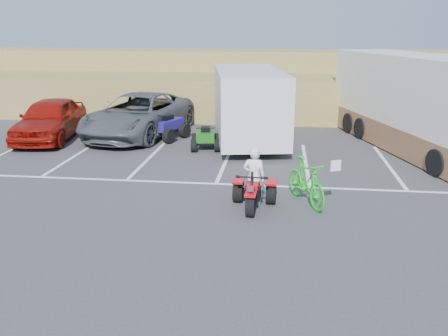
# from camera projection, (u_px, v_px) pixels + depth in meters

# --- Properties ---
(ground) EXTENTS (100.00, 100.00, 0.00)m
(ground) POSITION_uv_depth(u_px,v_px,m) (203.00, 215.00, 11.54)
(ground) COLOR #38383B
(ground) RESTS_ON ground
(parking_stripes) EXTENTS (28.00, 5.16, 0.01)m
(parking_stripes) POSITION_uv_depth(u_px,v_px,m) (250.00, 169.00, 15.31)
(parking_stripes) COLOR white
(parking_stripes) RESTS_ON ground
(grass_embankment) EXTENTS (40.00, 8.50, 3.10)m
(grass_embankment) POSITION_uv_depth(u_px,v_px,m) (248.00, 83.00, 25.86)
(grass_embankment) COLOR olive
(grass_embankment) RESTS_ON ground
(red_trike_atv) EXTENTS (1.20, 1.56, 0.98)m
(red_trike_atv) POSITION_uv_depth(u_px,v_px,m) (253.00, 208.00, 11.96)
(red_trike_atv) COLOR #AF0A12
(red_trike_atv) RESTS_ON ground
(rider) EXTENTS (0.59, 0.40, 1.56)m
(rider) POSITION_uv_depth(u_px,v_px,m) (254.00, 177.00, 11.88)
(rider) COLOR white
(rider) RESTS_ON ground
(green_dirt_bike) EXTENTS (1.31, 2.02, 1.18)m
(green_dirt_bike) POSITION_uv_depth(u_px,v_px,m) (306.00, 182.00, 12.15)
(green_dirt_bike) COLOR #14BF19
(green_dirt_bike) RESTS_ON ground
(grey_pickup) EXTENTS (3.98, 6.65, 1.73)m
(grey_pickup) POSITION_uv_depth(u_px,v_px,m) (139.00, 115.00, 19.77)
(grey_pickup) COLOR #494D51
(grey_pickup) RESTS_ON ground
(red_car) EXTENTS (2.54, 5.06, 1.66)m
(red_car) POSITION_uv_depth(u_px,v_px,m) (50.00, 119.00, 19.10)
(red_car) COLOR maroon
(red_car) RESTS_ON ground
(cargo_trailer) EXTENTS (3.42, 6.37, 2.82)m
(cargo_trailer) POSITION_uv_depth(u_px,v_px,m) (248.00, 104.00, 18.40)
(cargo_trailer) COLOR silver
(cargo_trailer) RESTS_ON ground
(rv_motorhome) EXTENTS (5.03, 9.69, 3.38)m
(rv_motorhome) POSITION_uv_depth(u_px,v_px,m) (415.00, 110.00, 17.42)
(rv_motorhome) COLOR silver
(rv_motorhome) RESTS_ON ground
(quad_atv_blue) EXTENTS (1.79, 2.03, 1.10)m
(quad_atv_blue) POSITION_uv_depth(u_px,v_px,m) (167.00, 139.00, 19.33)
(quad_atv_blue) COLOR navy
(quad_atv_blue) RESTS_ON ground
(quad_atv_green) EXTENTS (1.25, 1.55, 0.93)m
(quad_atv_green) POSITION_uv_depth(u_px,v_px,m) (206.00, 149.00, 17.81)
(quad_atv_green) COLOR #165613
(quad_atv_green) RESTS_ON ground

